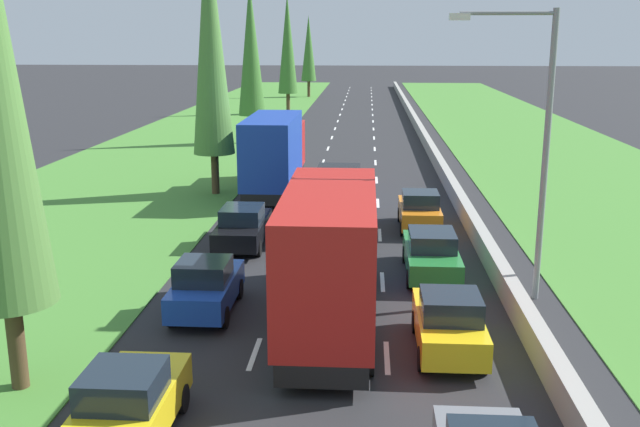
# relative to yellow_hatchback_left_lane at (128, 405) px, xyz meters

# --- Properties ---
(ground_plane) EXTENTS (300.00, 300.00, 0.00)m
(ground_plane) POSITION_rel_yellow_hatchback_left_lane_xyz_m (3.67, 49.36, -0.84)
(ground_plane) COLOR #28282B
(ground_plane) RESTS_ON ground
(grass_verge_left) EXTENTS (14.00, 140.00, 0.04)m
(grass_verge_left) POSITION_rel_yellow_hatchback_left_lane_xyz_m (-8.98, 49.36, -0.82)
(grass_verge_left) COLOR #478433
(grass_verge_left) RESTS_ON ground
(grass_verge_right) EXTENTS (14.00, 140.00, 0.04)m
(grass_verge_right) POSITION_rel_yellow_hatchback_left_lane_xyz_m (18.02, 49.36, -0.82)
(grass_verge_right) COLOR #478433
(grass_verge_right) RESTS_ON ground
(median_barrier) EXTENTS (0.44, 120.00, 0.85)m
(median_barrier) POSITION_rel_yellow_hatchback_left_lane_xyz_m (9.37, 49.36, -0.41)
(median_barrier) COLOR #9E9B93
(median_barrier) RESTS_ON ground
(lane_markings) EXTENTS (3.64, 116.00, 0.01)m
(lane_markings) POSITION_rel_yellow_hatchback_left_lane_xyz_m (3.67, 49.36, -0.83)
(lane_markings) COLOR white
(lane_markings) RESTS_ON ground
(yellow_hatchback_left_lane) EXTENTS (1.74, 3.90, 1.72)m
(yellow_hatchback_left_lane) POSITION_rel_yellow_hatchback_left_lane_xyz_m (0.00, 0.00, 0.00)
(yellow_hatchback_left_lane) COLOR yellow
(yellow_hatchback_left_lane) RESTS_ON ground
(red_box_truck_centre_lane) EXTENTS (2.46, 9.40, 4.18)m
(red_box_truck_centre_lane) POSITION_rel_yellow_hatchback_left_lane_xyz_m (3.85, 6.40, 1.35)
(red_box_truck_centre_lane) COLOR black
(red_box_truck_centre_lane) RESTS_ON ground
(blue_hatchback_left_lane) EXTENTS (1.74, 3.90, 1.72)m
(blue_hatchback_left_lane) POSITION_rel_yellow_hatchback_left_lane_xyz_m (0.02, 7.20, 0.00)
(blue_hatchback_left_lane) COLOR #1E47B7
(blue_hatchback_left_lane) RESTS_ON ground
(yellow_hatchback_right_lane) EXTENTS (1.74, 3.90, 1.72)m
(yellow_hatchback_right_lane) POSITION_rel_yellow_hatchback_left_lane_xyz_m (7.05, 4.80, 0.00)
(yellow_hatchback_right_lane) COLOR yellow
(yellow_hatchback_right_lane) RESTS_ON ground
(black_sedan_left_lane) EXTENTS (1.82, 4.50, 1.64)m
(black_sedan_left_lane) POSITION_rel_yellow_hatchback_left_lane_xyz_m (-0.07, 14.38, -0.02)
(black_sedan_left_lane) COLOR black
(black_sedan_left_lane) RESTS_ON ground
(green_sedan_right_lane) EXTENTS (1.82, 4.50, 1.64)m
(green_sedan_right_lane) POSITION_rel_yellow_hatchback_left_lane_xyz_m (7.12, 11.15, -0.02)
(green_sedan_right_lane) COLOR #237A33
(green_sedan_right_lane) RESTS_ON ground
(orange_hatchback_right_lane) EXTENTS (1.74, 3.90, 1.72)m
(orange_hatchback_right_lane) POSITION_rel_yellow_hatchback_left_lane_xyz_m (7.15, 17.42, 0.00)
(orange_hatchback_right_lane) COLOR orange
(orange_hatchback_right_lane) RESTS_ON ground
(blue_box_truck_left_lane) EXTENTS (2.46, 9.40, 4.18)m
(blue_box_truck_left_lane) POSITION_rel_yellow_hatchback_left_lane_xyz_m (-0.06, 24.51, 1.35)
(blue_box_truck_left_lane) COLOR black
(blue_box_truck_left_lane) RESTS_ON ground
(black_van_centre_lane) EXTENTS (1.96, 4.90, 2.82)m
(black_van_centre_lane) POSITION_rel_yellow_hatchback_left_lane_xyz_m (3.65, 16.61, 0.56)
(black_van_centre_lane) COLOR black
(black_van_centre_lane) RESTS_ON ground
(poplar_tree_second) EXTENTS (2.16, 2.16, 14.28)m
(poplar_tree_second) POSITION_rel_yellow_hatchback_left_lane_xyz_m (-3.19, 24.00, 7.35)
(poplar_tree_second) COLOR #4C3823
(poplar_tree_second) RESTS_ON ground
(poplar_tree_third) EXTENTS (2.11, 2.11, 12.40)m
(poplar_tree_third) POSITION_rel_yellow_hatchback_left_lane_xyz_m (-4.15, 42.86, 6.41)
(poplar_tree_third) COLOR #4C3823
(poplar_tree_third) RESTS_ON ground
(poplar_tree_fourth) EXTENTS (2.12, 2.12, 12.66)m
(poplar_tree_fourth) POSITION_rel_yellow_hatchback_left_lane_xyz_m (-3.78, 65.34, 6.54)
(poplar_tree_fourth) COLOR #4C3823
(poplar_tree_fourth) RESTS_ON ground
(poplar_tree_fifth) EXTENTS (2.07, 2.07, 10.96)m
(poplar_tree_fifth) POSITION_rel_yellow_hatchback_left_lane_xyz_m (-3.30, 87.46, 5.69)
(poplar_tree_fifth) COLOR #4C3823
(poplar_tree_fifth) RESTS_ON ground
(street_light_mast) EXTENTS (3.20, 0.28, 9.00)m
(street_light_mast) POSITION_rel_yellow_hatchback_left_lane_xyz_m (9.94, 9.09, 4.40)
(street_light_mast) COLOR gray
(street_light_mast) RESTS_ON ground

